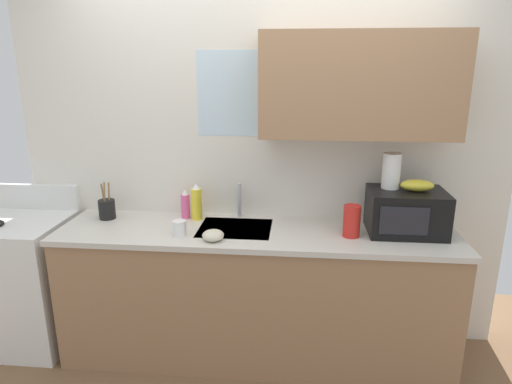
% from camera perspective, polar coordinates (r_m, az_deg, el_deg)
% --- Properties ---
extents(kitchen_wall_assembly, '(3.29, 0.42, 2.50)m').
position_cam_1_polar(kitchen_wall_assembly, '(2.99, 3.10, 5.63)').
color(kitchen_wall_assembly, silver).
rests_on(kitchen_wall_assembly, ground).
extents(counter_unit, '(2.52, 0.63, 0.90)m').
position_cam_1_polar(counter_unit, '(3.02, -0.05, -12.71)').
color(counter_unit, '#9E7551').
rests_on(counter_unit, ground).
extents(sink_faucet, '(0.03, 0.03, 0.24)m').
position_cam_1_polar(sink_faucet, '(3.04, -2.13, -1.06)').
color(sink_faucet, '#B2B5BA').
rests_on(sink_faucet, counter_unit).
extents(stove_range, '(0.60, 0.60, 1.08)m').
position_cam_1_polar(stove_range, '(3.54, -27.28, -10.09)').
color(stove_range, white).
rests_on(stove_range, ground).
extents(microwave, '(0.46, 0.35, 0.27)m').
position_cam_1_polar(microwave, '(2.90, 18.64, -2.41)').
color(microwave, black).
rests_on(microwave, counter_unit).
extents(banana_bunch, '(0.20, 0.11, 0.07)m').
position_cam_1_polar(banana_bunch, '(2.87, 19.92, 0.81)').
color(banana_bunch, gold).
rests_on(banana_bunch, microwave).
extents(paper_towel_roll, '(0.11, 0.11, 0.22)m').
position_cam_1_polar(paper_towel_roll, '(2.87, 16.92, 2.60)').
color(paper_towel_roll, white).
rests_on(paper_towel_roll, microwave).
extents(dish_soap_bottle_yellow, '(0.07, 0.07, 0.25)m').
position_cam_1_polar(dish_soap_bottle_yellow, '(3.02, -7.60, -1.35)').
color(dish_soap_bottle_yellow, yellow).
rests_on(dish_soap_bottle_yellow, counter_unit).
extents(dish_soap_bottle_pink, '(0.06, 0.06, 0.20)m').
position_cam_1_polar(dish_soap_bottle_pink, '(3.06, -9.02, -1.63)').
color(dish_soap_bottle_pink, '#E55999').
rests_on(dish_soap_bottle_pink, counter_unit).
extents(cereal_canister, '(0.10, 0.10, 0.20)m').
position_cam_1_polar(cereal_canister, '(2.76, 12.13, -3.65)').
color(cereal_canister, red).
rests_on(cereal_canister, counter_unit).
extents(mug_white, '(0.08, 0.08, 0.09)m').
position_cam_1_polar(mug_white, '(2.77, -9.76, -4.57)').
color(mug_white, white).
rests_on(mug_white, counter_unit).
extents(utensil_crock, '(0.11, 0.11, 0.26)m').
position_cam_1_polar(utensil_crock, '(3.18, -18.52, -2.04)').
color(utensil_crock, black).
rests_on(utensil_crock, counter_unit).
extents(small_bowl, '(0.13, 0.13, 0.06)m').
position_cam_1_polar(small_bowl, '(2.67, -5.51, -5.53)').
color(small_bowl, beige).
rests_on(small_bowl, counter_unit).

